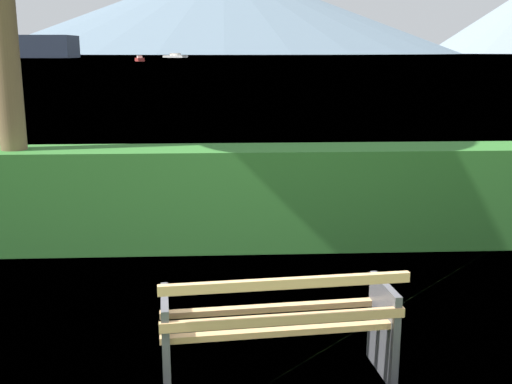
# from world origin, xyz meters

# --- Properties ---
(ground_plane) EXTENTS (1400.00, 1400.00, 0.00)m
(ground_plane) POSITION_xyz_m (0.00, 0.00, 0.00)
(ground_plane) COLOR #567A38
(water_surface) EXTENTS (620.00, 620.00, 0.00)m
(water_surface) POSITION_xyz_m (0.00, 308.84, 0.00)
(water_surface) COLOR #6B8EA3
(water_surface) RESTS_ON ground_plane
(park_bench) EXTENTS (1.65, 0.73, 0.87)m
(park_bench) POSITION_xyz_m (0.01, -0.06, 0.42)
(park_bench) COLOR tan
(park_bench) RESTS_ON ground_plane
(hedge_row) EXTENTS (8.13, 0.73, 1.17)m
(hedge_row) POSITION_xyz_m (0.00, 3.06, 0.59)
(hedge_row) COLOR #2D6B28
(hedge_row) RESTS_ON ground_plane
(fishing_boat_near) EXTENTS (9.01, 7.62, 1.57)m
(fishing_boat_near) POSITION_xyz_m (-17.35, 216.72, 0.55)
(fishing_boat_near) COLOR silver
(fishing_boat_near) RESTS_ON water_surface
(tender_far) EXTENTS (2.66, 4.50, 1.30)m
(tender_far) POSITION_xyz_m (-19.19, 137.47, 0.48)
(tender_far) COLOR #B2332D
(tender_far) RESTS_ON water_surface
(distant_hills) EXTENTS (876.75, 433.09, 84.98)m
(distant_hills) POSITION_xyz_m (-14.53, 592.66, 41.10)
(distant_hills) COLOR slate
(distant_hills) RESTS_ON ground_plane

